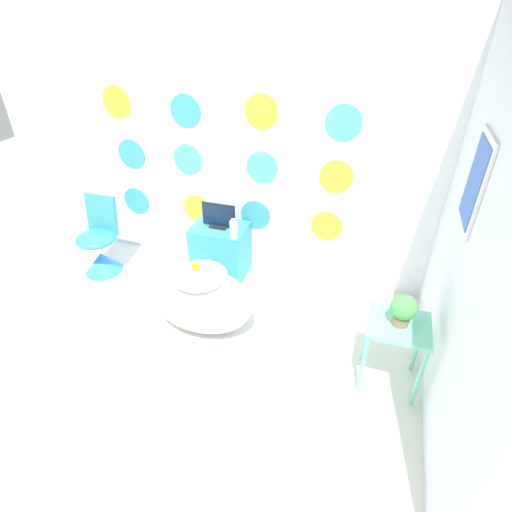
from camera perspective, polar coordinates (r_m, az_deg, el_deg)
The scene contains 11 objects.
ground_plane at distance 3.28m, azimuth -16.79°, elevation -18.83°, with size 12.00×12.00×0.00m, color silver.
wall_back_dotted at distance 3.95m, azimuth -4.59°, elevation 15.22°, with size 5.06×0.05×2.60m.
wall_right at distance 2.84m, azimuth 28.36°, elevation 3.82°, with size 0.06×2.91×2.60m.
bathtub at distance 3.53m, azimuth -7.68°, elevation -6.24°, with size 0.91×0.56×0.57m.
rubber_duck at distance 3.37m, azimuth -8.66°, elevation -1.42°, with size 0.08×0.08×0.09m.
chair at distance 4.52m, azimuth -21.36°, elevation 0.91°, with size 0.41×0.41×0.82m.
tv_cabinet at distance 4.16m, azimuth -5.09°, elevation 0.75°, with size 0.54×0.41×0.57m.
tv at distance 3.96m, azimuth -5.36°, elevation 5.58°, with size 0.34×0.12×0.25m.
vase at distance 3.77m, azimuth -3.22°, elevation 3.82°, with size 0.07×0.07×0.20m.
side_table at distance 3.08m, azimuth 19.39°, elevation -10.73°, with size 0.43×0.39×0.59m.
potted_plant_left at distance 2.92m, azimuth 20.30°, elevation -7.15°, with size 0.18×0.18×0.24m.
Camera 1 is at (1.44, -1.54, 2.52)m, focal length 28.00 mm.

